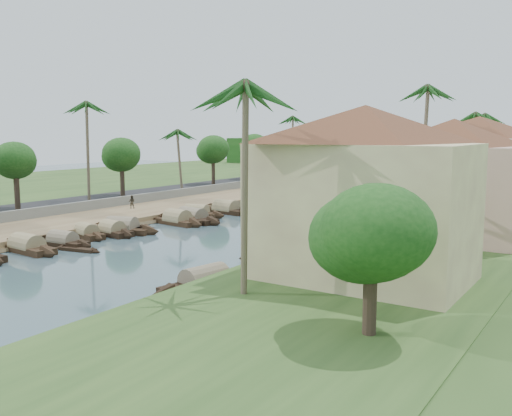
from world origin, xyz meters
The scene contains 42 objects.
ground centered at (0.00, 0.00, 0.00)m, with size 220.00×220.00×0.00m, color #3C525A.
left_bank centered at (-16.00, 20.00, 0.40)m, with size 10.00×180.00×0.80m, color brown.
right_bank centered at (19.00, 20.00, 0.60)m, with size 16.00×180.00×1.20m, color #27441B.
road centered at (-24.50, 20.00, 0.70)m, with size 8.00×180.00×1.40m, color black.
retaining_wall centered at (-20.20, 20.00, 1.35)m, with size 0.40×180.00×1.10m, color slate.
far_left_fill centered at (-51.00, 20.00, 0.68)m, with size 45.00×220.00×1.35m, color #27441B.
treeline centered at (0.00, 100.00, 4.00)m, with size 120.00×14.00×8.00m.
bridge centered at (0.00, 72.00, 1.72)m, with size 28.00×4.00×2.40m.
building_near centered at (18.99, -2.00, 6.38)m, with size 14.85×14.85×10.20m.
building_mid centered at (19.99, 14.00, 6.13)m, with size 14.11×14.11×9.70m.
building_far centered at (18.99, 28.00, 6.38)m, with size 15.59×15.59×10.20m.
sampan_2 centered at (-9.24, -4.90, 0.42)m, with size 8.43×2.31×2.20m.
sampan_3 centered at (-8.63, -1.80, 0.41)m, with size 7.07×1.95×1.93m.
sampan_4 centered at (-10.15, 2.09, 0.41)m, with size 6.64×3.05×1.90m.
sampan_5 centered at (-9.00, 4.19, 0.41)m, with size 6.64×2.47×2.10m.
sampan_6 centered at (-9.13, 5.58, 0.42)m, with size 8.44×4.22×2.43m.
sampan_7 centered at (-9.77, 6.38, 0.41)m, with size 6.96×2.97×1.87m.
sampan_8 centered at (-8.09, 12.62, 0.42)m, with size 8.02×3.08×2.40m.
sampan_9 centered at (-7.86, 14.80, 0.42)m, with size 9.58×3.50×2.35m.
sampan_10 centered at (-9.72, 17.89, 0.41)m, with size 7.74×2.82×2.11m.
sampan_11 centered at (-8.67, 22.23, 0.42)m, with size 8.75×2.92×2.43m.
sampan_12 centered at (-8.79, 23.52, 0.41)m, with size 8.26×3.07×1.97m.
sampan_13 centered at (-9.51, 29.40, 0.41)m, with size 6.63×4.23×1.89m.
sampan_14 centered at (9.95, -5.62, 0.41)m, with size 3.12×8.91×2.13m.
sampan_15 centered at (8.88, 4.49, 0.41)m, with size 3.64×7.07×1.92m.
sampan_16 centered at (10.15, 23.92, 0.42)m, with size 4.03×9.25×2.22m.
canoe_1 centered at (-5.96, -2.43, 0.10)m, with size 4.77×1.58×0.76m.
canoe_2 centered at (-5.31, 21.32, 0.10)m, with size 5.97×2.41×0.87m.
palm_0 centered at (15.00, -8.57, 11.97)m, with size 3.20×3.20×12.60m.
palm_1 centered at (16.00, 4.13, 9.83)m, with size 3.20×3.20×10.36m.
palm_2 centered at (15.00, 22.49, 13.72)m, with size 3.20×3.20×14.43m.
palm_3 centered at (16.00, 38.05, 11.60)m, with size 3.20×3.20×12.21m.
palm_5 centered at (-24.00, 14.40, 12.94)m, with size 3.20×3.20×13.41m.
palm_6 centered at (-22.00, 29.52, 9.70)m, with size 3.20×3.20×10.03m.
palm_7 centered at (14.00, 54.50, 11.91)m, with size 3.20×3.20×12.54m.
palm_8 centered at (-20.50, 59.10, 12.13)m, with size 3.20×3.20×12.56m.
tree_2 centered at (-24.00, 4.43, 6.62)m, with size 4.45×4.45×7.15m.
tree_3 centered at (-24.00, 20.03, 6.70)m, with size 4.97×4.97×7.43m.
tree_4 centered at (-24.00, 39.82, 6.86)m, with size 5.04×5.04×7.62m.
tree_5 centered at (-24.00, 51.74, 7.13)m, with size 4.76×4.76×7.79m.
tree_7 centered at (23.00, -10.73, 5.50)m, with size 4.81×4.81×6.35m.
person_far centered at (-17.12, 14.85, 1.59)m, with size 0.77×0.60×1.58m, color #393328.
Camera 1 is at (31.84, -33.25, 9.91)m, focal length 40.00 mm.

